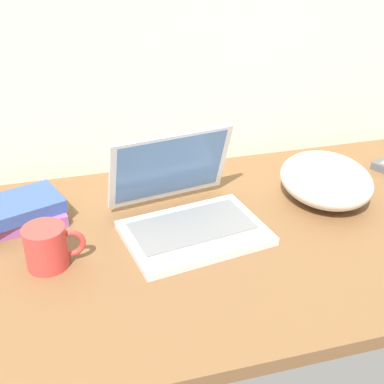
# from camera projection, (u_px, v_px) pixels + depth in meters

# --- Properties ---
(desk) EXTENTS (1.60, 0.76, 0.03)m
(desk) POSITION_uv_depth(u_px,v_px,m) (189.00, 244.00, 1.16)
(desk) COLOR brown
(desk) RESTS_ON ground
(laptop) EXTENTS (0.35, 0.33, 0.21)m
(laptop) POSITION_uv_depth(u_px,v_px,m) (186.00, 209.00, 1.17)
(laptop) COLOR silver
(laptop) RESTS_ON desk
(coffee_mug) EXTENTS (0.12, 0.09, 0.09)m
(coffee_mug) POSITION_uv_depth(u_px,v_px,m) (47.00, 246.00, 1.04)
(coffee_mug) COLOR red
(coffee_mug) RESTS_ON desk
(book_stack) EXTENTS (0.22, 0.18, 0.06)m
(book_stack) POSITION_uv_depth(u_px,v_px,m) (19.00, 212.00, 1.19)
(book_stack) COLOR #8C4C8C
(book_stack) RESTS_ON desk
(cushion) EXTENTS (0.23, 0.27, 0.11)m
(cushion) POSITION_uv_depth(u_px,v_px,m) (326.00, 180.00, 1.28)
(cushion) COLOR silver
(cushion) RESTS_ON desk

